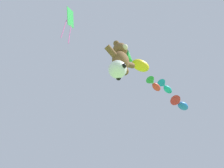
{
  "coord_description": "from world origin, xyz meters",
  "views": [
    {
      "loc": [
        -4.09,
        -0.03,
        1.47
      ],
      "look_at": [
        1.34,
        5.65,
        7.87
      ],
      "focal_mm": 28.0,
      "sensor_mm": 36.0,
      "label": 1
    }
  ],
  "objects": [
    {
      "name": "fish_kite_crimson",
      "position": [
        4.94,
        4.97,
        9.46
      ],
      "size": [
        1.61,
        0.81,
        0.61
      ],
      "color": "red"
    },
    {
      "name": "teddy_bear_kite",
      "position": [
        1.08,
        4.65,
        9.16
      ],
      "size": [
        2.34,
        1.03,
        2.37
      ],
      "color": "brown"
    },
    {
      "name": "fish_kite_goldfin",
      "position": [
        2.71,
        4.86,
        10.06
      ],
      "size": [
        2.28,
        1.28,
        1.03
      ],
      "color": "yellow"
    },
    {
      "name": "diamond_kite",
      "position": [
        -2.09,
        5.54,
        10.63
      ],
      "size": [
        1.06,
        0.92,
        3.06
      ],
      "color": "green"
    },
    {
      "name": "fish_kite_cobalt",
      "position": [
        8.85,
        5.06,
        9.55
      ],
      "size": [
        1.94,
        0.92,
        0.91
      ],
      "color": "blue"
    },
    {
      "name": "fish_kite_teal",
      "position": [
        6.67,
        4.98,
        10.15
      ],
      "size": [
        1.77,
        0.8,
        0.66
      ],
      "color": "#19ADB2"
    },
    {
      "name": "soccer_ball_kite",
      "position": [
        0.64,
        4.49,
        7.75
      ],
      "size": [
        1.06,
        1.05,
        0.97
      ],
      "color": "white"
    }
  ]
}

